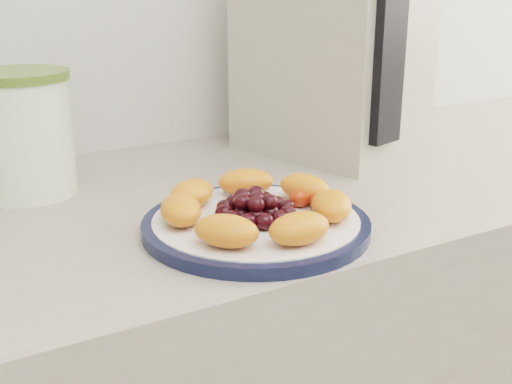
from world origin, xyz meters
TOP-DOWN VIEW (x-y plane):
  - plate_rim at (-0.01, 1.04)m, footprint 0.27×0.27m
  - plate_face at (-0.01, 1.04)m, footprint 0.25×0.25m
  - canister at (-0.22, 1.33)m, footprint 0.17×0.17m
  - canister_lid at (-0.22, 1.33)m, footprint 0.18×0.18m
  - appliance_body at (0.29, 1.30)m, footprint 0.27×0.33m
  - appliance_panel at (0.28, 1.15)m, footprint 0.06×0.04m
  - fruit_plate at (-0.01, 1.04)m, footprint 0.24×0.23m

SIDE VIEW (x-z plane):
  - plate_rim at x=-0.01m, z-range 0.90..0.91m
  - plate_face at x=-0.01m, z-range 0.90..0.92m
  - fruit_plate at x=-0.01m, z-range 0.92..0.95m
  - canister at x=-0.22m, z-range 0.90..1.06m
  - canister_lid at x=-0.22m, z-range 1.06..1.07m
  - appliance_body at x=0.29m, z-range 0.90..1.26m
  - appliance_panel at x=0.28m, z-range 0.95..1.22m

